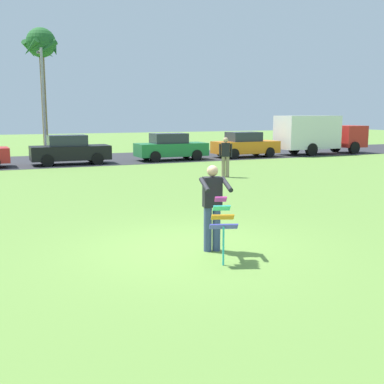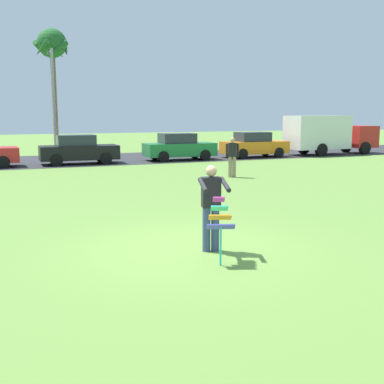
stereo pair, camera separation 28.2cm
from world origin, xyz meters
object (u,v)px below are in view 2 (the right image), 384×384
(kite_held, at_px, (220,220))
(parked_car_green, at_px, (179,147))
(parked_car_black, at_px, (79,150))
(parked_truck_red_cab, at_px, (327,134))
(parked_car_orange, at_px, (254,145))
(streetlight_pole, at_px, (53,95))
(palm_tree_right_near, at_px, (52,49))
(person_walker_near, at_px, (232,156))
(person_kite_flyer, at_px, (211,205))

(kite_held, bearing_deg, parked_car_green, 71.56)
(parked_car_black, height_order, parked_truck_red_cab, parked_truck_red_cab)
(parked_car_orange, xyz_separation_m, streetlight_pole, (-11.44, 7.01, 3.22))
(kite_held, height_order, parked_car_green, parked_car_green)
(palm_tree_right_near, distance_m, person_walker_near, 20.33)
(parked_truck_red_cab, bearing_deg, person_walker_near, -144.25)
(person_kite_flyer, xyz_separation_m, person_walker_near, (5.53, 9.98, -0.02))
(parked_car_green, relative_size, palm_tree_right_near, 0.47)
(parked_car_black, bearing_deg, streetlight_pole, 93.64)
(palm_tree_right_near, bearing_deg, parked_truck_red_cab, -31.97)
(parked_car_orange, height_order, palm_tree_right_near, palm_tree_right_near)
(streetlight_pole, xyz_separation_m, person_walker_near, (5.75, -15.15, -3.06))
(person_kite_flyer, relative_size, parked_car_orange, 0.41)
(parked_car_green, relative_size, person_walker_near, 2.43)
(parked_car_black, xyz_separation_m, parked_car_orange, (10.99, -0.00, 0.00))
(person_kite_flyer, relative_size, streetlight_pole, 0.25)
(person_kite_flyer, relative_size, parked_car_green, 0.41)
(person_kite_flyer, xyz_separation_m, parked_car_black, (0.22, 18.12, -0.18))
(parked_car_orange, distance_m, person_walker_near, 9.93)
(parked_car_black, relative_size, person_walker_near, 2.44)
(parked_car_orange, height_order, person_walker_near, person_walker_near)
(parked_car_green, bearing_deg, person_walker_near, -94.21)
(parked_car_green, height_order, parked_truck_red_cab, parked_truck_red_cab)
(parked_truck_red_cab, height_order, streetlight_pole, streetlight_pole)
(parked_car_black, distance_m, person_walker_near, 9.72)
(parked_truck_red_cab, xyz_separation_m, person_walker_near, (-11.31, -8.14, -0.48))
(person_kite_flyer, xyz_separation_m, palm_tree_right_near, (0.21, 28.50, 6.46))
(parked_truck_red_cab, bearing_deg, palm_tree_right_near, 148.03)
(parked_car_black, bearing_deg, palm_tree_right_near, 90.08)
(person_kite_flyer, distance_m, parked_truck_red_cab, 24.74)
(palm_tree_right_near, height_order, person_walker_near, palm_tree_right_near)
(kite_held, distance_m, parked_car_black, 18.87)
(parked_truck_red_cab, distance_m, palm_tree_right_near, 20.50)
(parked_car_orange, bearing_deg, streetlight_pole, 148.50)
(parked_car_orange, bearing_deg, parked_truck_red_cab, 0.02)
(parked_car_green, distance_m, parked_car_orange, 5.09)
(kite_held, distance_m, palm_tree_right_near, 29.98)
(kite_held, height_order, streetlight_pole, streetlight_pole)
(person_kite_flyer, bearing_deg, person_walker_near, 61.00)
(kite_held, relative_size, parked_car_orange, 0.28)
(kite_held, relative_size, palm_tree_right_near, 0.14)
(streetlight_pole, distance_m, person_walker_near, 16.49)
(parked_car_orange, xyz_separation_m, parked_truck_red_cab, (5.62, 0.00, 0.64))
(parked_car_orange, relative_size, streetlight_pole, 0.60)
(kite_held, distance_m, streetlight_pole, 26.07)
(parked_car_orange, bearing_deg, parked_car_green, 179.99)
(person_kite_flyer, distance_m, parked_car_green, 19.13)
(parked_car_black, xyz_separation_m, parked_car_green, (5.90, -0.00, 0.00))
(parked_car_orange, bearing_deg, kite_held, -121.10)
(parked_car_orange, height_order, parked_truck_red_cab, parked_truck_red_cab)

